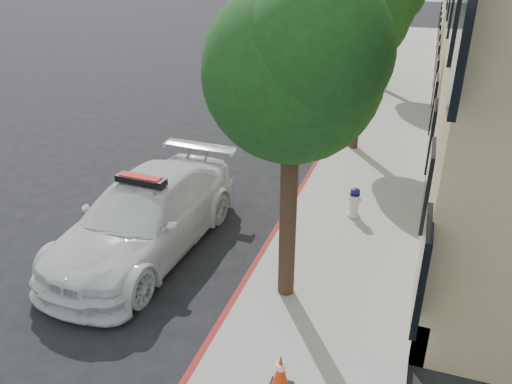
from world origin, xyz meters
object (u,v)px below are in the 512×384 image
Objects in this scene: police_car at (145,217)px; parked_car_mid at (294,94)px; fire_hydrant at (354,203)px; parked_car_far at (342,75)px; traffic_cone at (281,373)px.

police_car is 11.34m from parked_car_mid.
parked_car_far is at bearing 103.18° from fire_hydrant.
fire_hydrant is (2.44, -12.05, -0.25)m from parked_car_far.
traffic_cone is at bearing -83.36° from parked_car_mid.
parked_car_mid reaches higher than traffic_cone.
fire_hydrant is at bearing 35.90° from police_car.
traffic_cone is at bearing -34.50° from police_car.
traffic_cone is (3.88, -2.94, -0.33)m from police_car.
parked_car_far is (1.34, 3.38, 0.13)m from parked_car_mid.
fire_hydrant is 5.61m from traffic_cone.
parked_car_far is at bearing 60.81° from parked_car_mid.
police_car reaches higher than parked_car_mid.
police_car is at bearing -98.95° from parked_car_mid.
parked_car_mid is at bearing -118.04° from parked_car_far.
parked_car_far reaches higher than traffic_cone.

